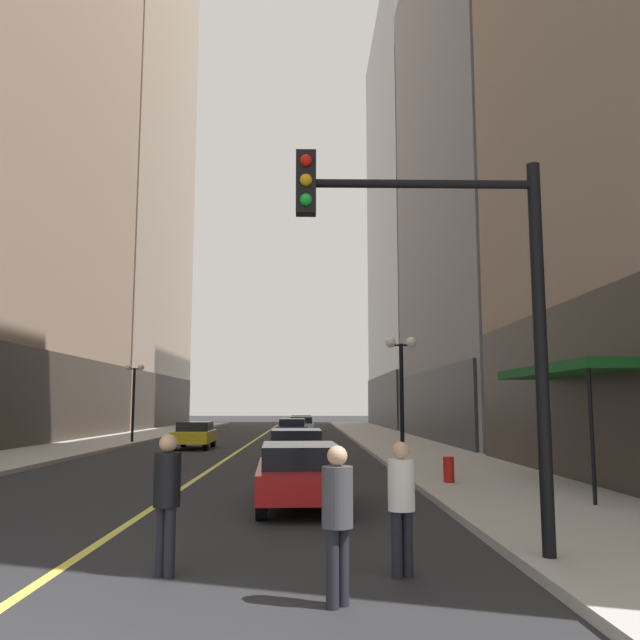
# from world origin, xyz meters

# --- Properties ---
(ground_plane) EXTENTS (200.00, 200.00, 0.00)m
(ground_plane) POSITION_xyz_m (0.00, 35.00, 0.00)
(ground_plane) COLOR #262628
(sidewalk_left) EXTENTS (4.50, 78.00, 0.15)m
(sidewalk_left) POSITION_xyz_m (-8.25, 35.00, 0.07)
(sidewalk_left) COLOR #ADA8A0
(sidewalk_left) RESTS_ON ground
(sidewalk_right) EXTENTS (4.50, 78.00, 0.15)m
(sidewalk_right) POSITION_xyz_m (8.25, 35.00, 0.07)
(sidewalk_right) COLOR #ADA8A0
(sidewalk_right) RESTS_ON ground
(lane_centre_stripe) EXTENTS (0.16, 70.00, 0.01)m
(lane_centre_stripe) POSITION_xyz_m (0.00, 35.00, 0.00)
(lane_centre_stripe) COLOR #E5D64C
(lane_centre_stripe) RESTS_ON ground
(building_left_far) EXTENTS (11.93, 26.00, 81.20)m
(building_left_far) POSITION_xyz_m (-16.38, 60.00, 40.51)
(building_left_far) COLOR gray
(building_left_far) RESTS_ON ground
(building_right_mid) EXTENTS (11.74, 24.00, 34.63)m
(building_right_mid) POSITION_xyz_m (16.27, 34.50, 17.24)
(building_right_mid) COLOR gray
(building_right_mid) RESTS_ON ground
(building_right_far) EXTENTS (16.06, 26.00, 43.15)m
(building_right_far) POSITION_xyz_m (18.43, 60.00, 21.51)
(building_right_far) COLOR gray
(building_right_far) RESTS_ON ground
(storefront_awning_right) EXTENTS (1.60, 6.30, 3.12)m
(storefront_awning_right) POSITION_xyz_m (9.69, 11.28, 2.99)
(storefront_awning_right) COLOR #144C1E
(storefront_awning_right) RESTS_ON ground
(car_red) EXTENTS (1.96, 4.55, 1.32)m
(car_red) POSITION_xyz_m (3.07, 9.08, 0.72)
(car_red) COLOR #B21919
(car_red) RESTS_ON ground
(car_silver) EXTENTS (1.92, 4.68, 1.32)m
(car_silver) POSITION_xyz_m (2.87, 17.74, 0.72)
(car_silver) COLOR #B7B7BC
(car_silver) RESTS_ON ground
(car_yellow) EXTENTS (1.84, 4.14, 1.32)m
(car_yellow) POSITION_xyz_m (-2.37, 28.34, 0.72)
(car_yellow) COLOR yellow
(car_yellow) RESTS_ON ground
(car_blue) EXTENTS (1.81, 4.20, 1.32)m
(car_blue) POSITION_xyz_m (2.34, 36.07, 0.72)
(car_blue) COLOR navy
(car_blue) RESTS_ON ground
(car_white) EXTENTS (1.75, 4.74, 1.32)m
(car_white) POSITION_xyz_m (2.82, 43.30, 0.72)
(car_white) COLOR silver
(car_white) RESTS_ON ground
(car_green) EXTENTS (1.93, 4.15, 1.32)m
(car_green) POSITION_xyz_m (2.73, 50.39, 0.72)
(car_green) COLOR #196038
(car_green) RESTS_ON ground
(pedestrian_with_orange_bag) EXTENTS (0.48, 0.48, 1.69)m
(pedestrian_with_orange_bag) POSITION_xyz_m (3.55, 2.15, 0.98)
(pedestrian_with_orange_bag) COLOR black
(pedestrian_with_orange_bag) RESTS_ON ground
(pedestrian_in_white_shirt) EXTENTS (0.45, 0.45, 1.66)m
(pedestrian_in_white_shirt) POSITION_xyz_m (4.42, 3.36, 0.97)
(pedestrian_in_white_shirt) COLOR black
(pedestrian_in_white_shirt) RESTS_ON ground
(pedestrian_in_black_coat) EXTENTS (0.48, 0.48, 1.76)m
(pedestrian_in_black_coat) POSITION_xyz_m (1.45, 3.45, 1.03)
(pedestrian_in_black_coat) COLOR black
(pedestrian_in_black_coat) RESTS_ON ground
(traffic_light_near_right) EXTENTS (3.43, 0.35, 5.65)m
(traffic_light_near_right) POSITION_xyz_m (5.35, 3.72, 3.74)
(traffic_light_near_right) COLOR black
(traffic_light_near_right) RESTS_ON ground
(street_lamp_left_far) EXTENTS (1.06, 0.36, 4.43)m
(street_lamp_left_far) POSITION_xyz_m (-6.40, 31.96, 3.26)
(street_lamp_left_far) COLOR black
(street_lamp_left_far) RESTS_ON ground
(street_lamp_right_mid) EXTENTS (1.06, 0.36, 4.43)m
(street_lamp_right_mid) POSITION_xyz_m (6.40, 17.09, 3.26)
(street_lamp_right_mid) COLOR black
(street_lamp_right_mid) RESTS_ON ground
(fire_hydrant_right) EXTENTS (0.28, 0.28, 0.80)m
(fire_hydrant_right) POSITION_xyz_m (6.90, 12.24, 0.40)
(fire_hydrant_right) COLOR red
(fire_hydrant_right) RESTS_ON ground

